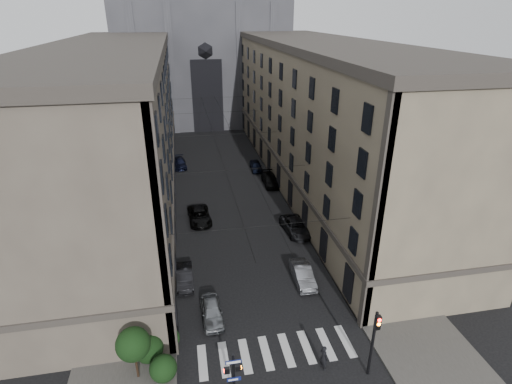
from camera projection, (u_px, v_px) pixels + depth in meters
sidewalk_left at (149, 189)px, 54.48m from camera, size 7.00×80.00×0.15m
sidewalk_right at (297, 178)px, 58.04m from camera, size 7.00×80.00×0.15m
zebra_crossing at (276, 351)px, 28.53m from camera, size 11.00×3.20×0.01m
building_left at (117, 124)px, 50.16m from camera, size 13.60×60.60×18.85m
building_right at (321, 114)px, 54.73m from camera, size 13.60×60.60×18.85m
gothic_tower at (201, 35)px, 83.85m from camera, size 35.00×23.00×58.00m
pedestrian_signal_left at (233, 375)px, 23.84m from camera, size 1.02×0.38×4.00m
traffic_light_right at (374, 337)px, 25.37m from camera, size 0.34×0.50×5.20m
shrub_cluster at (148, 350)px, 26.31m from camera, size 3.90×4.40×3.90m
tram_wires at (224, 135)px, 52.98m from camera, size 14.00×60.00×0.43m
car_left_near at (212, 311)px, 31.31m from camera, size 1.80×4.15×1.39m
car_left_midnear at (185, 277)px, 35.39m from camera, size 1.51×4.18×1.37m
car_left_midfar at (200, 216)px, 45.95m from camera, size 2.71×5.37×1.46m
car_left_far at (180, 163)px, 62.19m from camera, size 2.30×4.82×1.36m
car_right_near at (303, 274)px, 35.67m from camera, size 1.65×4.49×1.47m
car_right_midnear at (296, 227)px, 43.65m from camera, size 2.91×5.46×1.46m
car_right_midfar at (270, 180)px, 55.82m from camera, size 2.14×5.05×1.45m
car_right_far at (256, 166)px, 60.93m from camera, size 1.78×4.18×1.41m
pedestrian at (324, 357)px, 26.82m from camera, size 0.68×0.82×1.91m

